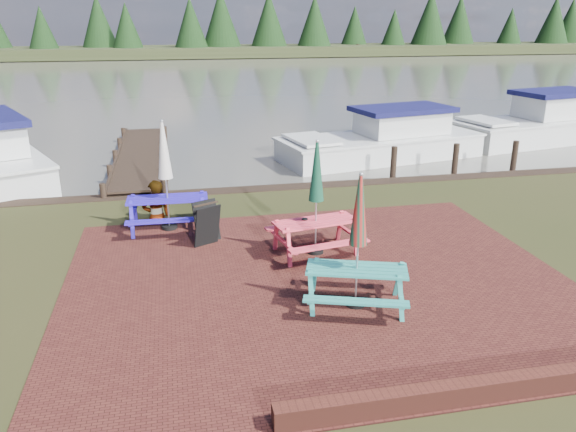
% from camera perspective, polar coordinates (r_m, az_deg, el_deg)
% --- Properties ---
extents(ground, '(120.00, 120.00, 0.00)m').
position_cam_1_polar(ground, '(9.33, 4.76, -9.41)').
color(ground, black).
rests_on(ground, ground).
extents(paving, '(9.00, 7.50, 0.02)m').
position_cam_1_polar(paving, '(10.18, 3.18, -6.71)').
color(paving, '#3A1612').
rests_on(paving, ground).
extents(brick_wall, '(6.21, 1.79, 0.30)m').
position_cam_1_polar(brick_wall, '(8.29, 24.67, -14.16)').
color(brick_wall, '#4C1E16').
rests_on(brick_wall, ground).
extents(water, '(120.00, 60.00, 0.02)m').
position_cam_1_polar(water, '(45.10, -8.88, 13.57)').
color(water, '#423F39').
rests_on(water, ground).
extents(far_treeline, '(120.00, 10.00, 8.10)m').
position_cam_1_polar(far_treeline, '(73.86, -10.41, 18.28)').
color(far_treeline, black).
rests_on(far_treeline, ground).
extents(picnic_table_teal, '(2.00, 1.88, 2.25)m').
position_cam_1_polar(picnic_table_teal, '(9.12, 7.03, -4.69)').
color(picnic_table_teal, teal).
rests_on(picnic_table_teal, ground).
extents(picnic_table_red, '(1.90, 1.75, 2.30)m').
position_cam_1_polar(picnic_table_red, '(11.09, 2.85, 0.03)').
color(picnic_table_red, '#DC384B').
rests_on(picnic_table_red, ground).
extents(picnic_table_blue, '(1.81, 1.62, 2.44)m').
position_cam_1_polar(picnic_table_blue, '(12.65, -12.20, 2.31)').
color(picnic_table_blue, '#2416A5').
rests_on(picnic_table_blue, ground).
extents(chalkboard, '(0.59, 0.74, 0.89)m').
position_cam_1_polar(chalkboard, '(11.78, -8.23, -0.75)').
color(chalkboard, black).
rests_on(chalkboard, ground).
extents(jetty, '(1.76, 9.08, 1.00)m').
position_cam_1_polar(jetty, '(19.62, -14.72, 5.95)').
color(jetty, black).
rests_on(jetty, ground).
extents(boat_near, '(7.52, 3.86, 1.94)m').
position_cam_1_polar(boat_near, '(20.07, 9.75, 7.40)').
color(boat_near, beige).
rests_on(boat_near, ground).
extents(boat_far, '(7.36, 3.83, 2.19)m').
position_cam_1_polar(boat_far, '(24.66, 24.21, 8.38)').
color(boat_far, beige).
rests_on(boat_far, ground).
extents(person, '(0.75, 0.59, 1.82)m').
position_cam_1_polar(person, '(13.45, -13.46, 3.48)').
color(person, gray).
rests_on(person, ground).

